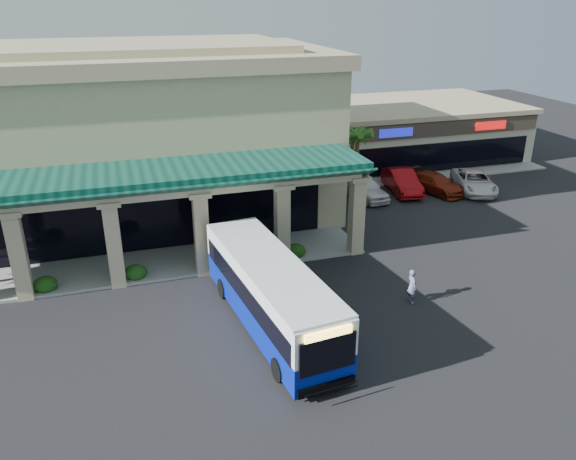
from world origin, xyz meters
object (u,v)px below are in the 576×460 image
object	(u,v)px
transit_bus	(271,295)
pedestrian	(412,286)
car_silver	(366,188)
car_gray	(474,181)
car_red	(434,183)
car_white	(402,181)

from	to	relation	value
transit_bus	pedestrian	size ratio (longest dim) A/B	6.57
car_silver	car_gray	bearing A→B (deg)	-12.01
car_red	transit_bus	bearing A→B (deg)	-160.05
transit_bus	car_gray	size ratio (longest dim) A/B	2.08
transit_bus	car_gray	world-z (taller)	transit_bus
transit_bus	car_red	size ratio (longest dim) A/B	2.27
transit_bus	car_gray	bearing A→B (deg)	27.98
transit_bus	car_silver	distance (m)	18.78
car_red	car_gray	distance (m)	3.16
pedestrian	car_white	xyz separation A→B (m)	(7.59, 15.27, -0.02)
transit_bus	pedestrian	world-z (taller)	transit_bus
transit_bus	car_silver	world-z (taller)	transit_bus
car_white	car_red	size ratio (longest dim) A/B	1.03
pedestrian	car_gray	bearing A→B (deg)	-41.61
car_silver	car_white	world-z (taller)	car_white
pedestrian	car_silver	xyz separation A→B (m)	(4.33, 14.74, -0.09)
car_white	car_gray	world-z (taller)	car_white
car_white	car_red	xyz separation A→B (m)	(2.38, -0.78, -0.12)
car_silver	car_gray	xyz separation A→B (m)	(8.73, -0.94, -0.01)
pedestrian	car_red	bearing A→B (deg)	-32.73
car_silver	transit_bus	bearing A→B (deg)	-133.99
pedestrian	car_silver	world-z (taller)	pedestrian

